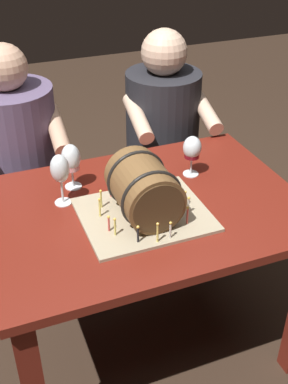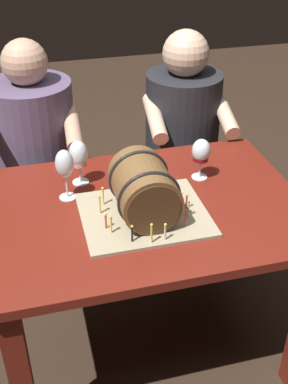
{
  "view_description": "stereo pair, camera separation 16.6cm",
  "coord_description": "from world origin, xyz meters",
  "px_view_note": "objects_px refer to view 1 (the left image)",
  "views": [
    {
      "loc": [
        -0.54,
        -1.36,
        1.73
      ],
      "look_at": [
        -0.03,
        -0.06,
        0.82
      ],
      "focal_mm": 45.7,
      "sensor_mm": 36.0,
      "label": 1
    },
    {
      "loc": [
        -0.38,
        -1.41,
        1.73
      ],
      "look_at": [
        -0.03,
        -0.06,
        0.82
      ],
      "focal_mm": 45.7,
      "sensor_mm": 36.0,
      "label": 2
    }
  ],
  "objects_px": {
    "barrel_cake": "(144,192)",
    "wine_glass_rose": "(71,160)",
    "person_seated_left": "(21,174)",
    "person_seated_right": "(162,150)",
    "dining_table": "(145,232)",
    "wine_glass_empty": "(60,170)",
    "wine_glass_red": "(192,149)"
  },
  "relations": [
    {
      "from": "wine_glass_empty",
      "to": "person_seated_right",
      "type": "relative_size",
      "value": 0.17
    },
    {
      "from": "wine_glass_red",
      "to": "person_seated_right",
      "type": "bearing_deg",
      "value": 78.49
    },
    {
      "from": "wine_glass_red",
      "to": "wine_glass_empty",
      "type": "distance_m",
      "value": 0.52
    },
    {
      "from": "barrel_cake",
      "to": "person_seated_left",
      "type": "xyz_separation_m",
      "value": [
        -0.33,
        0.73,
        -0.26
      ]
    },
    {
      "from": "barrel_cake",
      "to": "wine_glass_red",
      "type": "height_order",
      "value": "barrel_cake"
    },
    {
      "from": "person_seated_left",
      "to": "barrel_cake",
      "type": "bearing_deg",
      "value": -65.76
    },
    {
      "from": "person_seated_right",
      "to": "dining_table",
      "type": "bearing_deg",
      "value": -118.13
    },
    {
      "from": "wine_glass_empty",
      "to": "person_seated_left",
      "type": "bearing_deg",
      "value": 98.87
    },
    {
      "from": "wine_glass_rose",
      "to": "person_seated_right",
      "type": "xyz_separation_m",
      "value": [
        0.57,
        0.46,
        -0.29
      ]
    },
    {
      "from": "dining_table",
      "to": "person_seated_right",
      "type": "height_order",
      "value": "person_seated_right"
    },
    {
      "from": "dining_table",
      "to": "wine_glass_red",
      "type": "height_order",
      "value": "wine_glass_red"
    },
    {
      "from": "dining_table",
      "to": "barrel_cake",
      "type": "height_order",
      "value": "barrel_cake"
    },
    {
      "from": "wine_glass_red",
      "to": "person_seated_right",
      "type": "height_order",
      "value": "person_seated_right"
    },
    {
      "from": "barrel_cake",
      "to": "wine_glass_empty",
      "type": "xyz_separation_m",
      "value": [
        -0.24,
        0.18,
        0.04
      ]
    },
    {
      "from": "dining_table",
      "to": "wine_glass_empty",
      "type": "distance_m",
      "value": 0.4
    },
    {
      "from": "wine_glass_empty",
      "to": "person_seated_left",
      "type": "relative_size",
      "value": 0.17
    },
    {
      "from": "dining_table",
      "to": "wine_glass_empty",
      "type": "height_order",
      "value": "wine_glass_empty"
    },
    {
      "from": "barrel_cake",
      "to": "wine_glass_rose",
      "type": "height_order",
      "value": "barrel_cake"
    },
    {
      "from": "wine_glass_empty",
      "to": "person_seated_left",
      "type": "height_order",
      "value": "person_seated_left"
    },
    {
      "from": "person_seated_right",
      "to": "barrel_cake",
      "type": "bearing_deg",
      "value": -117.83
    },
    {
      "from": "wine_glass_red",
      "to": "person_seated_left",
      "type": "bearing_deg",
      "value": 138.63
    },
    {
      "from": "dining_table",
      "to": "wine_glass_rose",
      "type": "height_order",
      "value": "wine_glass_rose"
    },
    {
      "from": "barrel_cake",
      "to": "wine_glass_rose",
      "type": "xyz_separation_m",
      "value": [
        -0.18,
        0.28,
        0.02
      ]
    },
    {
      "from": "person_seated_left",
      "to": "person_seated_right",
      "type": "relative_size",
      "value": 1.01
    },
    {
      "from": "wine_glass_empty",
      "to": "wine_glass_rose",
      "type": "distance_m",
      "value": 0.11
    },
    {
      "from": "dining_table",
      "to": "barrel_cake",
      "type": "relative_size",
      "value": 2.62
    },
    {
      "from": "wine_glass_rose",
      "to": "wine_glass_empty",
      "type": "bearing_deg",
      "value": -123.5
    },
    {
      "from": "dining_table",
      "to": "person_seated_left",
      "type": "distance_m",
      "value": 0.76
    },
    {
      "from": "wine_glass_red",
      "to": "person_seated_right",
      "type": "distance_m",
      "value": 0.62
    },
    {
      "from": "dining_table",
      "to": "wine_glass_red",
      "type": "xyz_separation_m",
      "value": [
        0.25,
        0.14,
        0.24
      ]
    },
    {
      "from": "wine_glass_red",
      "to": "person_seated_right",
      "type": "xyz_separation_m",
      "value": [
        0.11,
        0.54,
        -0.29
      ]
    },
    {
      "from": "wine_glass_red",
      "to": "person_seated_left",
      "type": "relative_size",
      "value": 0.14
    }
  ]
}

